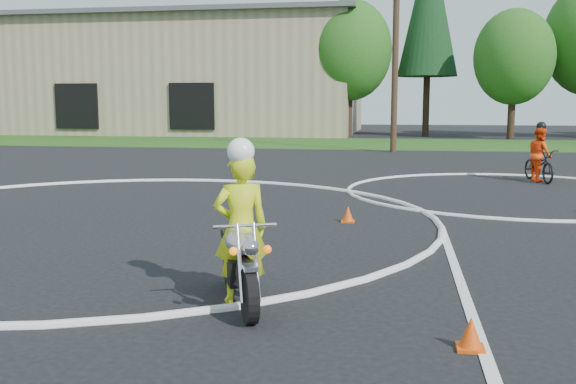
# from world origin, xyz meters

# --- Properties ---
(ground) EXTENTS (120.00, 120.00, 0.00)m
(ground) POSITION_xyz_m (0.00, 0.00, 0.00)
(ground) COLOR black
(ground) RESTS_ON ground
(grass_strip) EXTENTS (120.00, 10.00, 0.02)m
(grass_strip) POSITION_xyz_m (0.00, 27.00, 0.01)
(grass_strip) COLOR #1E4714
(grass_strip) RESTS_ON ground
(course_markings) EXTENTS (19.05, 19.05, 0.12)m
(course_markings) POSITION_xyz_m (2.17, 4.35, 0.01)
(course_markings) COLOR silver
(course_markings) RESTS_ON ground
(primary_motorcycle) EXTENTS (0.89, 1.74, 0.97)m
(primary_motorcycle) POSITION_xyz_m (3.57, -1.68, 0.47)
(primary_motorcycle) COLOR black
(primary_motorcycle) RESTS_ON ground
(rider_primary_grp) EXTENTS (0.70, 0.59, 1.80)m
(rider_primary_grp) POSITION_xyz_m (3.55, -1.55, 0.87)
(rider_primary_grp) COLOR #CCDA17
(rider_primary_grp) RESTS_ON ground
(rider_second_grp) EXTENTS (0.99, 1.83, 1.67)m
(rider_second_grp) POSITION_xyz_m (9.11, 10.52, 0.59)
(rider_second_grp) COLOR black
(rider_second_grp) RESTS_ON ground
(traffic_cones) EXTENTS (20.95, 14.44, 0.30)m
(traffic_cones) POSITION_xyz_m (4.92, 3.15, 0.14)
(traffic_cones) COLOR #E3460B
(traffic_cones) RESTS_ON ground
(warehouse) EXTENTS (41.00, 17.00, 8.30)m
(warehouse) POSITION_xyz_m (-18.00, 39.99, 4.16)
(warehouse) COLOR tan
(warehouse) RESTS_ON ground
(treeline) EXTENTS (38.20, 8.10, 14.52)m
(treeline) POSITION_xyz_m (14.78, 34.61, 6.62)
(treeline) COLOR #382619
(treeline) RESTS_ON ground
(utility_poles) EXTENTS (41.60, 1.12, 10.00)m
(utility_poles) POSITION_xyz_m (5.00, 21.00, 5.20)
(utility_poles) COLOR #473321
(utility_poles) RESTS_ON ground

